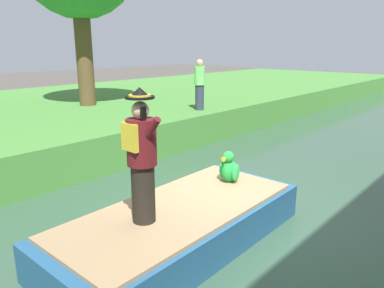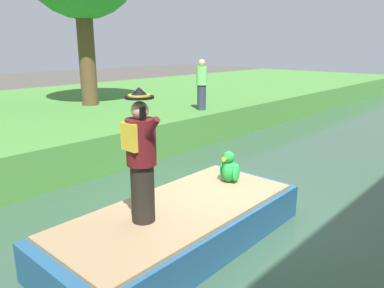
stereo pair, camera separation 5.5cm
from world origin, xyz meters
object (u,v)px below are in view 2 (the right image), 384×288
Objects in this scene: boat at (179,225)px; person_pirate at (141,157)px; person_bystander at (202,85)px; parrot_plush at (230,169)px.

person_pirate is at bearing -94.26° from boat.
person_pirate is 7.18m from person_bystander.
person_bystander reaches higher than parrot_plush.
boat is 2.65× the size of person_bystander.
parrot_plush reaches higher than boat.
person_pirate is 1.16× the size of person_bystander.
boat is at bearing -51.38° from person_bystander.
boat is at bearing -86.16° from parrot_plush.
parrot_plush is at bearing 86.45° from person_pirate.
person_bystander reaches higher than person_pirate.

